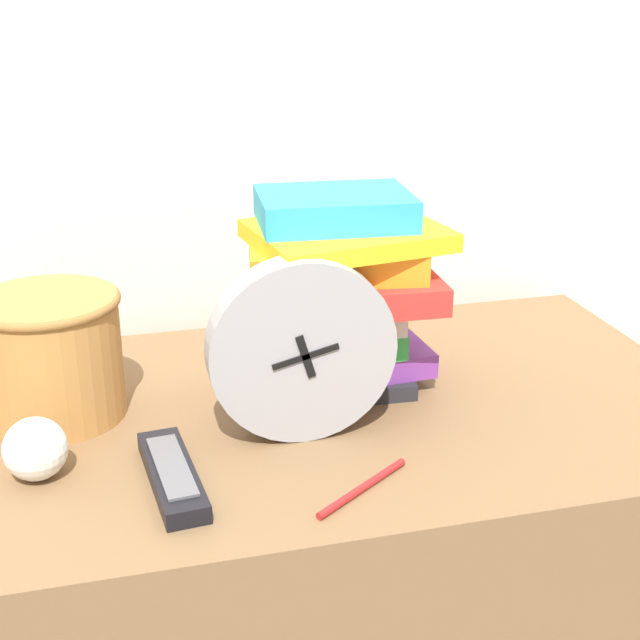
{
  "coord_description": "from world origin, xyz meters",
  "views": [
    {
      "loc": [
        -0.12,
        -0.67,
        1.27
      ],
      "look_at": [
        0.12,
        0.27,
        0.88
      ],
      "focal_mm": 50.0,
      "sensor_mm": 36.0,
      "label": 1
    }
  ],
  "objects_px": {
    "crumpled_paper_ball": "(35,449)",
    "pen": "(363,488)",
    "book_stack": "(336,293)",
    "tv_remote": "(172,475)",
    "basket": "(51,353)",
    "desk_clock": "(302,350)"
  },
  "relations": [
    {
      "from": "tv_remote",
      "to": "crumpled_paper_ball",
      "type": "xyz_separation_m",
      "value": [
        -0.14,
        0.05,
        0.02
      ]
    },
    {
      "from": "desk_clock",
      "to": "basket",
      "type": "xyz_separation_m",
      "value": [
        -0.28,
        0.12,
        -0.03
      ]
    },
    {
      "from": "pen",
      "to": "basket",
      "type": "bearing_deg",
      "value": 140.32
    },
    {
      "from": "crumpled_paper_ball",
      "to": "book_stack",
      "type": "bearing_deg",
      "value": 19.91
    },
    {
      "from": "book_stack",
      "to": "crumpled_paper_ball",
      "type": "relative_size",
      "value": 3.77
    },
    {
      "from": "book_stack",
      "to": "pen",
      "type": "xyz_separation_m",
      "value": [
        -0.04,
        -0.24,
        -0.13
      ]
    },
    {
      "from": "book_stack",
      "to": "pen",
      "type": "bearing_deg",
      "value": -98.66
    },
    {
      "from": "basket",
      "to": "crumpled_paper_ball",
      "type": "relative_size",
      "value": 2.57
    },
    {
      "from": "basket",
      "to": "crumpled_paper_ball",
      "type": "xyz_separation_m",
      "value": [
        -0.02,
        -0.14,
        -0.05
      ]
    },
    {
      "from": "tv_remote",
      "to": "desk_clock",
      "type": "bearing_deg",
      "value": 23.9
    },
    {
      "from": "tv_remote",
      "to": "book_stack",
      "type": "bearing_deg",
      "value": 38.66
    },
    {
      "from": "desk_clock",
      "to": "tv_remote",
      "type": "xyz_separation_m",
      "value": [
        -0.16,
        -0.07,
        -0.1
      ]
    },
    {
      "from": "basket",
      "to": "crumpled_paper_ball",
      "type": "bearing_deg",
      "value": -96.95
    },
    {
      "from": "desk_clock",
      "to": "pen",
      "type": "xyz_separation_m",
      "value": [
        0.03,
        -0.13,
        -0.1
      ]
    },
    {
      "from": "crumpled_paper_ball",
      "to": "tv_remote",
      "type": "bearing_deg",
      "value": -19.91
    },
    {
      "from": "book_stack",
      "to": "basket",
      "type": "bearing_deg",
      "value": 178.06
    },
    {
      "from": "book_stack",
      "to": "pen",
      "type": "height_order",
      "value": "book_stack"
    },
    {
      "from": "basket",
      "to": "pen",
      "type": "distance_m",
      "value": 0.41
    },
    {
      "from": "desk_clock",
      "to": "tv_remote",
      "type": "distance_m",
      "value": 0.2
    },
    {
      "from": "book_stack",
      "to": "tv_remote",
      "type": "height_order",
      "value": "book_stack"
    },
    {
      "from": "crumpled_paper_ball",
      "to": "pen",
      "type": "relative_size",
      "value": 0.57
    },
    {
      "from": "pen",
      "to": "tv_remote",
      "type": "bearing_deg",
      "value": 161.53
    }
  ]
}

